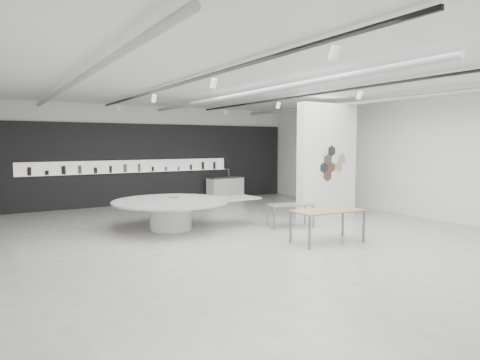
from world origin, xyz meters
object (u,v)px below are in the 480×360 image
kitchen_counter (225,188)px  sample_table_wood (327,212)px  partition_column (327,161)px  display_island (173,210)px  sample_table_stone (290,206)px

kitchen_counter → sample_table_wood: bearing=-108.9°
partition_column → display_island: (-4.96, 0.72, -1.28)m
sample_table_wood → sample_table_stone: 2.03m
display_island → sample_table_wood: display_island is taller
partition_column → sample_table_wood: partition_column is taller
sample_table_stone → partition_column: bearing=18.9°
display_island → sample_table_stone: display_island is taller
partition_column → display_island: 5.17m
partition_column → sample_table_wood: bearing=-132.5°
sample_table_stone → kitchen_counter: kitchen_counter is taller
sample_table_wood → sample_table_stone: sample_table_wood is taller
display_island → sample_table_wood: bearing=-56.1°
partition_column → sample_table_stone: 2.44m
partition_column → sample_table_stone: bearing=-161.1°
sample_table_wood → sample_table_stone: bearing=77.5°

